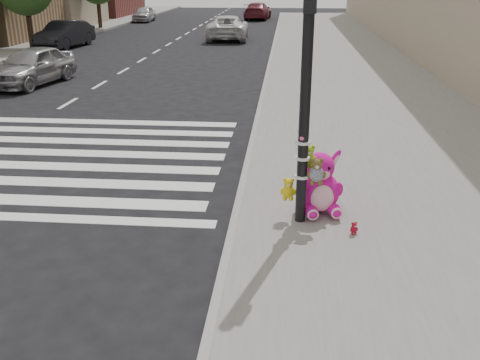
# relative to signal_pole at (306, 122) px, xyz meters

# --- Properties ---
(ground) EXTENTS (120.00, 120.00, 0.00)m
(ground) POSITION_rel_signal_pole_xyz_m (-2.62, -1.81, -1.75)
(ground) COLOR black
(ground) RESTS_ON ground
(sidewalk_near) EXTENTS (7.00, 80.00, 0.14)m
(sidewalk_near) POSITION_rel_signal_pole_xyz_m (2.38, 8.19, -1.68)
(sidewalk_near) COLOR slate
(sidewalk_near) RESTS_ON ground
(curb_edge) EXTENTS (0.12, 80.00, 0.15)m
(curb_edge) POSITION_rel_signal_pole_xyz_m (-1.07, 8.19, -1.68)
(curb_edge) COLOR gray
(curb_edge) RESTS_ON ground
(signal_pole) EXTENTS (0.70, 0.49, 4.00)m
(signal_pole) POSITION_rel_signal_pole_xyz_m (0.00, 0.00, 0.00)
(signal_pole) COLOR black
(signal_pole) RESTS_ON sidewalk_near
(pink_bunny) EXTENTS (0.80, 0.90, 1.08)m
(pink_bunny) POSITION_rel_signal_pole_xyz_m (0.28, 0.35, -1.17)
(pink_bunny) COLOR #DF129C
(pink_bunny) RESTS_ON sidewalk_near
(red_teddy) EXTENTS (0.16, 0.14, 0.20)m
(red_teddy) POSITION_rel_signal_pole_xyz_m (0.78, -0.43, -1.51)
(red_teddy) COLOR #AA1125
(red_teddy) RESTS_ON sidewalk_near
(car_silver_far) EXTENTS (2.26, 4.24, 1.37)m
(car_silver_far) POSITION_rel_signal_pole_xyz_m (-9.54, 11.02, -1.07)
(car_silver_far) COLOR #9F9FA3
(car_silver_far) RESTS_ON ground
(car_dark_far) EXTENTS (2.01, 4.46, 1.42)m
(car_dark_far) POSITION_rel_signal_pole_xyz_m (-12.42, 21.26, -1.04)
(car_dark_far) COLOR black
(car_dark_far) RESTS_ON ground
(car_white_near) EXTENTS (2.60, 5.25, 1.43)m
(car_white_near) POSITION_rel_signal_pole_xyz_m (-3.97, 25.88, -1.04)
(car_white_near) COLOR silver
(car_white_near) RESTS_ON ground
(car_maroon_near) EXTENTS (2.37, 5.07, 1.43)m
(car_maroon_near) POSITION_rel_signal_pole_xyz_m (-3.00, 41.28, -1.04)
(car_maroon_near) COLOR maroon
(car_maroon_near) RESTS_ON ground
(car_silver_deep) EXTENTS (1.58, 3.72, 1.25)m
(car_silver_deep) POSITION_rel_signal_pole_xyz_m (-12.42, 38.28, -1.13)
(car_silver_deep) COLOR silver
(car_silver_deep) RESTS_ON ground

